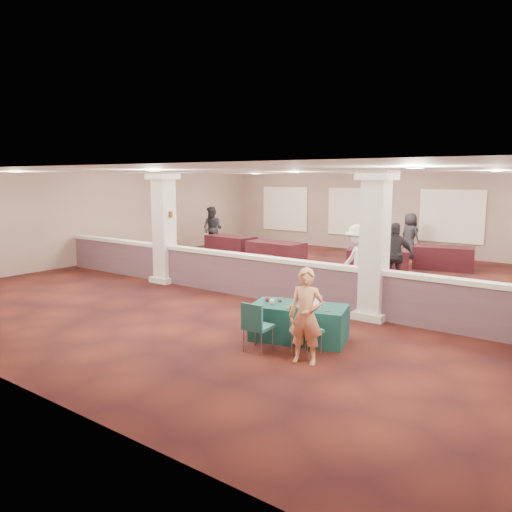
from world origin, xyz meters
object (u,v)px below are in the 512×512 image
Objects in this scene: far_table_front_center at (243,266)px; attendee_c at (394,256)px; far_table_back_center at (377,261)px; attendee_b at (358,262)px; attendee_d at (410,236)px; woman at (306,316)px; conf_chair_main at (304,327)px; far_table_back_right at (443,258)px; attendee_a at (213,229)px; near_table at (299,323)px; far_table_back_left at (231,246)px; far_table_front_left at (276,253)px; conf_chair_side at (256,323)px.

far_table_front_center is 4.48m from attendee_c.
far_table_back_center is 1.00× the size of attendee_b.
attendee_d is at bearing 127.04° from attendee_b.
attendee_b is 1.03× the size of attendee_c.
woman is at bearing -111.77° from attendee_c.
conf_chair_main is at bearing 113.75° from woman.
attendee_d reaches higher than far_table_back_right.
attendee_c is (-0.74, 5.98, 0.40)m from conf_chair_main.
attendee_c reaches higher than far_table_back_right.
woman is 12.99m from attendee_a.
near_table is at bearing 137.42° from conf_chair_main.
woman reaches higher than far_table_front_center.
attendee_b is at bearing 91.36° from woman.
far_table_front_center is at bearing 122.67° from woman.
far_table_back_right is 3.92m from attendee_c.
far_table_back_right is (0.01, 9.18, 0.05)m from near_table.
attendee_a is at bearing 140.57° from far_table_front_center.
attendee_c is 5.57m from attendee_d.
far_table_back_left is 7.81m from far_table_back_right.
far_table_back_left is (-8.03, 7.80, -0.12)m from conf_chair_main.
woman is 0.84× the size of far_table_back_right.
attendee_b is (8.44, -4.00, 0.02)m from attendee_a.
near_table is 0.95× the size of attendee_a.
conf_chair_main is at bearing -44.16° from far_table_back_left.
far_table_front_left is at bearing 135.11° from attendee_c.
far_table_back_right is 1.10× the size of attendee_d.
near_table is 6.02m from far_table_front_center.
attendee_d is at bearing 67.18° from far_table_front_center.
far_table_front_left is 1.05× the size of far_table_back_right.
conf_chair_main is at bearing -52.68° from far_table_front_left.
woman is at bearing -52.67° from far_table_front_left.
far_table_back_right is at bearing 56.06° from attendee_c.
far_table_front_left is at bearing -152.14° from far_table_back_right.
far_table_back_center is (3.00, 3.18, 0.03)m from far_table_front_center.
conf_chair_main is at bearing -87.10° from far_table_back_right.
attendee_a is 1.00× the size of attendee_c.
near_table is 1.97× the size of conf_chair_side.
attendee_c reaches higher than far_table_front_center.
attendee_c is (4.76, -1.24, 0.51)m from far_table_front_left.
conf_chair_main is 0.98× the size of conf_chair_side.
conf_chair_side reaches higher than far_table_back_right.
attendee_d is (5.83, 3.55, 0.47)m from far_table_back_left.
far_table_front_left is (-4.72, 7.55, -0.12)m from conf_chair_side.
woman is 0.82× the size of far_table_back_left.
far_table_back_left is (-8.23, 8.05, -0.40)m from woman.
attendee_d reaches higher than woman.
conf_chair_side is at bearing -120.63° from attendee_c.
conf_chair_side is at bearing -50.04° from far_table_front_center.
conf_chair_main is 0.47× the size of attendee_a.
woman is at bearing 126.99° from attendee_d.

